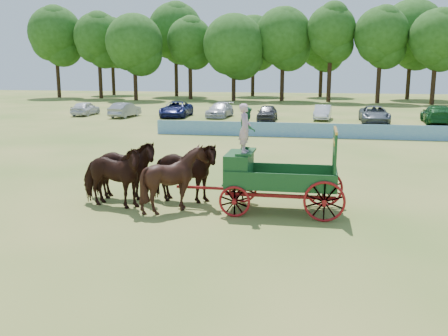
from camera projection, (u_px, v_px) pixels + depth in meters
ground at (371, 207)px, 18.27m from camera, size 160.00×160.00×0.00m
horse_lead_left at (111, 176)px, 18.06m from camera, size 2.92×1.69×2.32m
horse_lead_right at (123, 170)px, 19.12m from camera, size 2.83×1.44×2.32m
horse_wheel_left at (175, 179)px, 17.63m from camera, size 2.11×1.88×2.33m
horse_wheel_right at (183, 173)px, 18.69m from camera, size 2.78×1.32×2.32m
farm_dray at (260, 165)px, 17.55m from camera, size 6.00×2.00×3.83m
sponsor_banner at (332, 131)px, 35.68m from camera, size 26.00×0.08×1.05m
parked_cars at (285, 112)px, 47.80m from camera, size 41.17×7.28×1.64m
treeline at (294, 37)px, 75.50m from camera, size 89.60×23.51×15.59m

